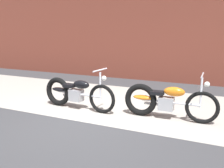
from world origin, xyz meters
The scene contains 4 objects.
ground_plane centered at (0.00, 0.00, 0.00)m, with size 80.00×80.00×0.00m, color #38383A.
sidewalk_slab centered at (0.00, 1.75, 0.00)m, with size 36.00×3.50×0.01m, color #9E998E.
motorcycle_black centered at (-0.67, 0.75, 0.40)m, with size 2.01×0.58×1.03m.
motorcycle_orange centered at (1.48, 0.94, 0.40)m, with size 2.01×0.58×1.03m.
Camera 1 is at (2.68, -4.21, 1.85)m, focal length 39.94 mm.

